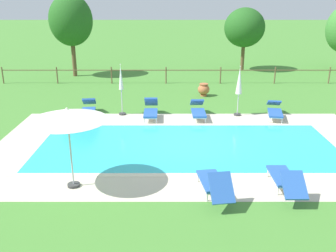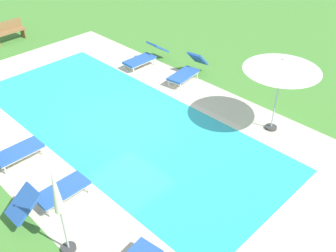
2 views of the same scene
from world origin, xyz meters
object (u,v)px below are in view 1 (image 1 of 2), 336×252
Objects in this scene: terracotta_urn_near_fence at (205,89)px; tree_west_mid at (73,20)px; sun_lounger_north_end at (90,109)px; sun_lounger_south_mid at (287,179)px; patio_umbrella_closed_row_west at (241,83)px; sun_lounger_north_far at (276,110)px; tree_far_west at (246,28)px; sun_lounger_south_near_corner at (152,110)px; patio_umbrella_open_foreground at (69,115)px; patio_umbrella_closed_row_centre at (123,83)px; sun_lounger_north_near_steps at (200,110)px; sun_lounger_north_mid at (216,183)px.

tree_west_mid is at bearing 146.65° from terracotta_urn_near_fence.
sun_lounger_south_mid is (6.93, -6.95, 0.01)m from sun_lounger_north_end.
sun_lounger_north_end is 0.39× the size of tree_west_mid.
patio_umbrella_closed_row_west is 13.47m from tree_west_mid.
sun_lounger_north_far is at bearing 77.11° from sun_lounger_south_mid.
tree_far_west is (9.16, 11.33, 2.74)m from sun_lounger_north_end.
tree_far_west is at bearing 83.04° from sun_lounger_south_mid.
sun_lounger_south_near_corner is (2.86, -0.22, 0.01)m from sun_lounger_north_end.
patio_umbrella_open_foreground reaches higher than patio_umbrella_closed_row_centre.
patio_umbrella_closed_row_centre is 10.23m from tree_west_mid.
patio_umbrella_open_foreground is at bearing -82.33° from sun_lounger_north_end.
terracotta_urn_near_fence is (-1.32, 10.66, 0.01)m from sun_lounger_south_mid.
sun_lounger_north_far is 1.02× the size of sun_lounger_north_end.
sun_lounger_north_near_steps is at bearing -7.08° from patio_umbrella_closed_row_centre.
patio_umbrella_closed_row_centre is (-5.43, 7.20, 1.13)m from sun_lounger_south_mid.
tree_far_west is (2.31, 11.18, 1.59)m from patio_umbrella_closed_row_west.
tree_west_mid is (-11.98, -2.07, 0.62)m from tree_far_west.
patio_umbrella_open_foreground is at bearing 177.63° from sun_lounger_south_mid.
sun_lounger_south_near_corner is at bearing -179.70° from sun_lounger_north_far.
tree_west_mid reaches higher than tree_far_west.
sun_lounger_north_near_steps is at bearing -50.38° from tree_west_mid.
patio_umbrella_closed_row_centre is at bearing 114.41° from sun_lounger_north_mid.
tree_west_mid reaches higher than sun_lounger_north_near_steps.
sun_lounger_north_end is 1.06× the size of sun_lounger_south_near_corner.
sun_lounger_south_mid is (1.93, -6.76, 0.01)m from sun_lounger_north_near_steps.
tree_west_mid reaches higher than sun_lounger_north_end.
patio_umbrella_open_foreground is at bearing 172.38° from sun_lounger_north_mid.
sun_lounger_north_far is at bearing -3.60° from patio_umbrella_closed_row_centre.
patio_umbrella_open_foreground is (-6.03, 0.25, 1.79)m from sun_lounger_south_mid.
patio_umbrella_closed_row_west reaches higher than sun_lounger_north_far.
patio_umbrella_closed_row_centre reaches higher than patio_umbrella_closed_row_west.
patio_umbrella_closed_row_west is (-0.08, 7.09, 1.15)m from sun_lounger_south_mid.
patio_umbrella_open_foreground is 1.00× the size of patio_umbrella_closed_row_centre.
sun_lounger_north_mid is at bearing -104.83° from patio_umbrella_closed_row_west.
sun_lounger_south_near_corner is at bearing 121.20° from sun_lounger_south_mid.
patio_umbrella_closed_row_west is 3.31× the size of terracotta_urn_near_fence.
terracotta_urn_near_fence is at bearing 40.17° from patio_umbrella_closed_row_centre.
tree_west_mid is (-9.67, 9.11, 2.21)m from patio_umbrella_closed_row_west.
tree_west_mid is (-9.75, 16.20, 3.36)m from sun_lounger_south_mid.
sun_lounger_south_near_corner is 2.86× the size of terracotta_urn_near_fence.
tree_west_mid reaches higher than patio_umbrella_closed_row_west.
patio_umbrella_closed_row_west is 0.97× the size of patio_umbrella_closed_row_centre.
sun_lounger_north_far is at bearing -53.66° from terracotta_urn_near_fence.
patio_umbrella_closed_row_centre is at bearing 172.92° from sun_lounger_north_near_steps.
sun_lounger_south_mid is 19.20m from tree_west_mid.
sun_lounger_north_mid is 8.74m from sun_lounger_north_end.
sun_lounger_north_far is at bearing -1.28° from sun_lounger_north_end.
sun_lounger_north_end is 6.95m from patio_umbrella_closed_row_west.
sun_lounger_north_end is (-5.00, 0.19, -0.00)m from sun_lounger_north_near_steps.
tree_west_mid is (-7.71, 16.49, 3.34)m from sun_lounger_north_mid.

